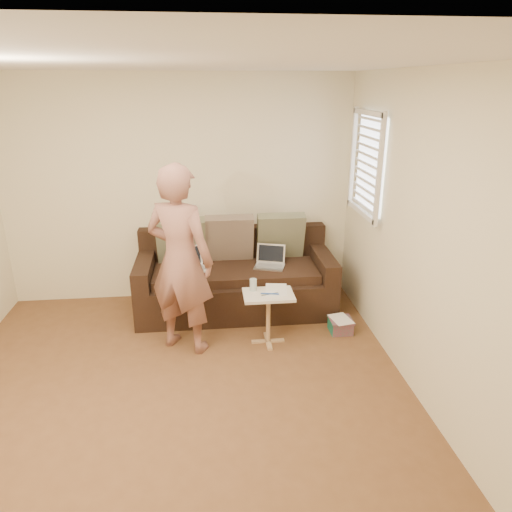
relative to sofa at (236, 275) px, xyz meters
name	(u,v)px	position (x,y,z in m)	size (l,w,h in m)	color
floor	(176,410)	(-0.61, -1.77, -0.42)	(4.50, 4.50, 0.00)	brown
ceiling	(152,62)	(-0.61, -1.77, 2.18)	(4.50, 4.50, 0.00)	white
wall_back	(179,191)	(-0.61, 0.48, 0.87)	(4.00, 4.00, 0.00)	beige
wall_right	(434,249)	(1.39, -1.77, 0.87)	(4.50, 4.50, 0.00)	beige
window_blinds	(367,164)	(1.34, -0.27, 1.28)	(0.12, 0.88, 1.08)	white
sofa	(236,275)	(0.00, 0.00, 0.00)	(2.20, 0.95, 0.85)	black
pillow_left	(181,241)	(-0.60, 0.20, 0.37)	(0.55, 0.14, 0.55)	#666C4F
pillow_mid	(229,238)	(-0.05, 0.22, 0.37)	(0.55, 0.14, 0.55)	#745E52
pillow_right	(280,236)	(0.55, 0.25, 0.37)	(0.55, 0.14, 0.55)	#666C4F
laptop_silver	(269,267)	(0.38, -0.05, 0.10)	(0.33, 0.24, 0.22)	#B7BABC
laptop_white	(192,271)	(-0.49, -0.07, 0.10)	(0.35, 0.25, 0.25)	white
person	(180,260)	(-0.56, -0.79, 0.49)	(0.67, 0.45, 1.84)	#8F4E51
side_table	(268,318)	(0.27, -0.80, -0.15)	(0.49, 0.34, 0.54)	silver
drinking_glass	(253,285)	(0.13, -0.71, 0.18)	(0.07, 0.07, 0.12)	silver
scissors	(270,294)	(0.28, -0.83, 0.12)	(0.18, 0.10, 0.02)	silver
paper_on_table	(276,290)	(0.36, -0.72, 0.12)	(0.21, 0.30, 0.00)	white
striped_box	(341,325)	(1.06, -0.67, -0.35)	(0.24, 0.24, 0.15)	#BC1C4F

